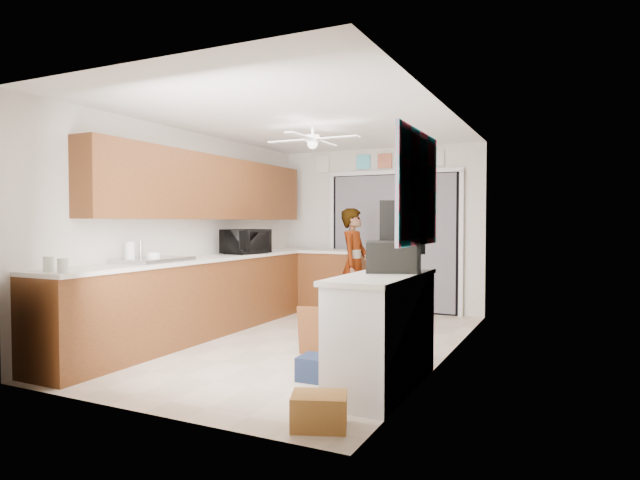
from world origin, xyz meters
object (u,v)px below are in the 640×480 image
(cup, at_px, (153,258))
(paper_towel_roll, at_px, (130,252))
(man, at_px, (354,264))
(navy_crate, at_px, (319,368))
(cardboard_box, at_px, (319,411))
(dog, at_px, (360,322))
(suitcase, at_px, (392,256))
(microwave, at_px, (246,241))

(cup, distance_m, paper_towel_roll, 0.24)
(cup, bearing_deg, man, 65.86)
(navy_crate, xyz_separation_m, man, (-0.81, 2.79, 0.67))
(cardboard_box, xyz_separation_m, dog, (-0.72, 2.56, 0.10))
(suitcase, bearing_deg, cup, 165.52)
(cardboard_box, bearing_deg, navy_crate, 115.82)
(cardboard_box, xyz_separation_m, navy_crate, (-0.47, 0.96, -0.01))
(microwave, relative_size, cardboard_box, 1.62)
(cup, bearing_deg, microwave, 90.41)
(suitcase, bearing_deg, man, 99.52)
(cup, height_order, man, man)
(paper_towel_roll, xyz_separation_m, navy_crate, (2.19, -0.01, -0.95))
(microwave, relative_size, paper_towel_roll, 2.68)
(cardboard_box, distance_m, navy_crate, 1.07)
(cup, xyz_separation_m, navy_crate, (2.00, -0.14, -0.89))
(cup, distance_m, navy_crate, 2.19)
(suitcase, xyz_separation_m, navy_crate, (-0.54, -0.36, -0.96))
(cardboard_box, bearing_deg, suitcase, 86.98)
(suitcase, height_order, dog, suitcase)
(suitcase, xyz_separation_m, dog, (-0.79, 1.24, -0.86))
(microwave, relative_size, suitcase, 0.99)
(paper_towel_roll, distance_m, navy_crate, 2.39)
(suitcase, relative_size, dog, 1.11)
(microwave, relative_size, navy_crate, 1.74)
(navy_crate, xyz_separation_m, dog, (-0.26, 1.60, 0.11))
(paper_towel_roll, xyz_separation_m, dog, (1.93, 1.59, -0.84))
(cup, height_order, navy_crate, cup)
(paper_towel_roll, bearing_deg, navy_crate, -0.18)
(suitcase, bearing_deg, dog, 103.17)
(man, distance_m, dog, 1.43)
(microwave, distance_m, man, 1.54)
(man, xyz_separation_m, dog, (0.55, -1.19, -0.57))
(cardboard_box, height_order, navy_crate, cardboard_box)
(suitcase, distance_m, cardboard_box, 1.64)
(suitcase, bearing_deg, navy_crate, -165.24)
(microwave, distance_m, navy_crate, 2.93)
(microwave, distance_m, suitcase, 2.96)
(microwave, xyz_separation_m, cup, (0.01, -1.74, -0.11))
(dog, bearing_deg, cup, -124.17)
(dog, bearing_deg, man, 130.75)
(cup, distance_m, cardboard_box, 2.84)
(navy_crate, bearing_deg, dog, 99.14)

